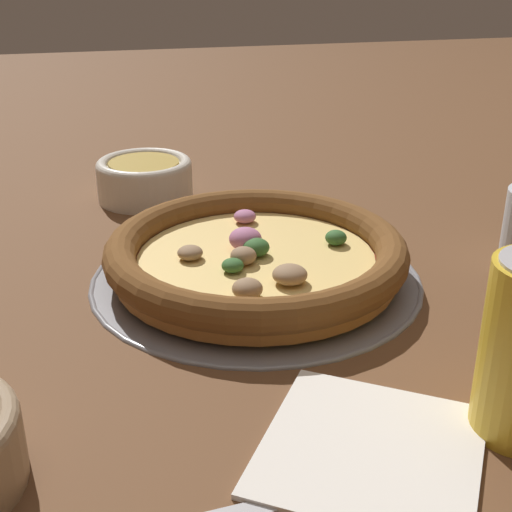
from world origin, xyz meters
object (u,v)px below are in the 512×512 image
object	(u,v)px
pizza	(256,255)
fork	(348,485)
pizza_tray	(256,277)
napkin	(371,448)
bowl_near	(145,177)

from	to	relation	value
pizza	fork	size ratio (longest dim) A/B	1.75
pizza_tray	napkin	bearing A→B (deg)	93.50
pizza_tray	napkin	size ratio (longest dim) A/B	1.65
pizza	napkin	distance (m)	0.26
bowl_near	pizza_tray	bearing A→B (deg)	108.26
fork	napkin	bearing A→B (deg)	42.13
fork	bowl_near	bearing A→B (deg)	92.60
pizza	napkin	xyz separation A→B (m)	(-0.02, 0.26, -0.02)
pizza	fork	xyz separation A→B (m)	(0.01, 0.29, -0.02)
pizza	fork	world-z (taller)	pizza
pizza_tray	pizza	world-z (taller)	pizza
pizza_tray	bowl_near	world-z (taller)	bowl_near
napkin	fork	size ratio (longest dim) A/B	1.17
pizza	pizza_tray	bearing A→B (deg)	-105.92
pizza	napkin	bearing A→B (deg)	93.52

